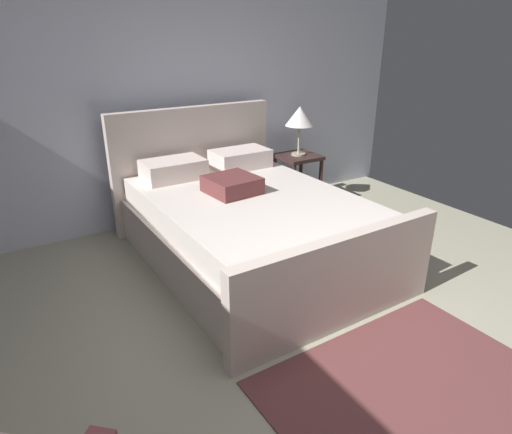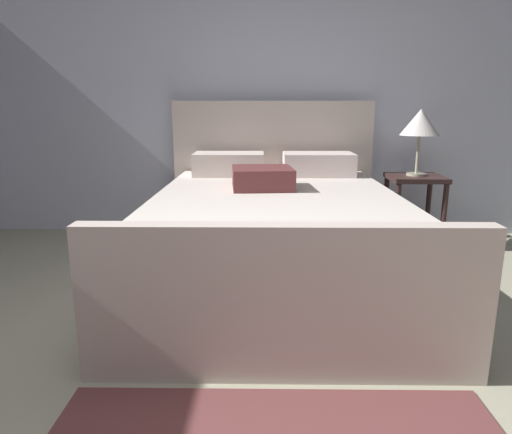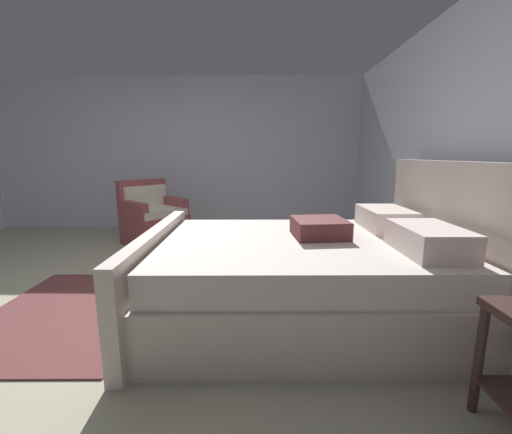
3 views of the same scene
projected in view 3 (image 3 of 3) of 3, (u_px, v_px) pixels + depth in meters
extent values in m
cube|color=#A7A389|center=(100.00, 302.00, 2.86)|extent=(5.80, 6.08, 0.02)
cube|color=silver|center=(474.00, 155.00, 2.58)|extent=(5.92, 0.12, 2.50)
cube|color=silver|center=(178.00, 155.00, 5.53)|extent=(0.12, 6.20, 2.50)
cube|color=beige|center=(299.00, 290.00, 2.58)|extent=(1.65, 2.17, 0.40)
cube|color=beige|center=(445.00, 241.00, 2.51)|extent=(1.73, 0.14, 1.21)
cube|color=beige|center=(157.00, 273.00, 2.55)|extent=(1.73, 0.14, 0.69)
cube|color=silver|center=(300.00, 253.00, 2.52)|extent=(1.57, 2.11, 0.22)
cube|color=silver|center=(385.00, 218.00, 2.85)|extent=(0.57, 0.37, 0.18)
cube|color=silver|center=(429.00, 240.00, 2.14)|extent=(0.57, 0.37, 0.18)
cube|color=brown|center=(319.00, 228.00, 2.58)|extent=(0.44, 0.44, 0.14)
cylinder|color=#3B2624|center=(479.00, 360.00, 1.58)|extent=(0.04, 0.04, 0.56)
cube|color=#94484A|center=(155.00, 229.00, 4.65)|extent=(1.02, 1.02, 0.42)
cube|color=silver|center=(154.00, 211.00, 4.60)|extent=(0.94, 0.94, 0.10)
cube|color=#94484A|center=(142.00, 196.00, 4.77)|extent=(0.62, 0.57, 0.48)
cube|color=silver|center=(146.00, 198.00, 4.72)|extent=(0.52, 0.48, 0.36)
cube|color=#94484A|center=(133.00, 210.00, 4.37)|extent=(0.51, 0.55, 0.22)
cube|color=#94484A|center=(173.00, 205.00, 4.82)|extent=(0.51, 0.55, 0.22)
cube|color=brown|center=(71.00, 311.00, 2.65)|extent=(1.66, 1.29, 0.01)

